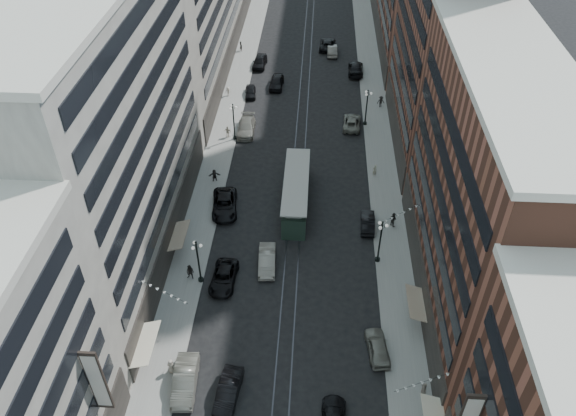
% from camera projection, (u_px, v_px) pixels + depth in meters
% --- Properties ---
extents(ground, '(220.00, 220.00, 0.00)m').
position_uv_depth(ground, '(302.00, 123.00, 82.23)').
color(ground, black).
rests_on(ground, ground).
extents(sidewalk_west, '(4.00, 180.00, 0.15)m').
position_uv_depth(sidewalk_west, '(236.00, 88.00, 90.34)').
color(sidewalk_west, gray).
rests_on(sidewalk_west, ground).
extents(sidewalk_east, '(4.00, 180.00, 0.15)m').
position_uv_depth(sidewalk_east, '(373.00, 92.00, 89.38)').
color(sidewalk_east, gray).
rests_on(sidewalk_east, ground).
extents(rail_west, '(0.12, 180.00, 0.02)m').
position_uv_depth(rail_west, '(300.00, 90.00, 89.93)').
color(rail_west, '#2D2D33').
rests_on(rail_west, ground).
extents(rail_east, '(0.12, 180.00, 0.02)m').
position_uv_depth(rail_east, '(309.00, 91.00, 89.87)').
color(rail_east, '#2D2D33').
rests_on(rail_east, ground).
extents(building_west_mid, '(8.00, 36.00, 28.00)m').
position_uv_depth(building_west_mid, '(115.00, 138.00, 53.30)').
color(building_west_mid, '#9F9B8D').
rests_on(building_west_mid, ground).
extents(building_east_mid, '(8.00, 30.00, 24.00)m').
position_uv_depth(building_east_mid, '(483.00, 201.00, 49.24)').
color(building_east_mid, brown).
rests_on(building_east_mid, ground).
extents(lamppost_sw_far, '(1.03, 1.14, 5.52)m').
position_uv_depth(lamppost_sw_far, '(198.00, 260.00, 56.09)').
color(lamppost_sw_far, black).
rests_on(lamppost_sw_far, sidewalk_west).
extents(lamppost_sw_mid, '(1.03, 1.14, 5.52)m').
position_uv_depth(lamppost_sw_mid, '(234.00, 121.00, 76.82)').
color(lamppost_sw_mid, black).
rests_on(lamppost_sw_mid, sidewalk_west).
extents(lamppost_se_far, '(1.03, 1.14, 5.52)m').
position_uv_depth(lamppost_se_far, '(380.00, 240.00, 58.35)').
color(lamppost_se_far, black).
rests_on(lamppost_se_far, sidewalk_east).
extents(lamppost_se_mid, '(1.03, 1.14, 5.52)m').
position_uv_depth(lamppost_se_mid, '(367.00, 106.00, 79.85)').
color(lamppost_se_mid, black).
rests_on(lamppost_se_mid, sidewalk_east).
extents(streetcar, '(2.91, 13.15, 3.64)m').
position_uv_depth(streetcar, '(296.00, 193.00, 66.73)').
color(streetcar, '#203228').
rests_on(streetcar, ground).
extents(car_1, '(2.21, 5.50, 1.78)m').
position_uv_depth(car_1, '(185.00, 380.00, 48.04)').
color(car_1, '#67675C').
rests_on(car_1, ground).
extents(car_2, '(2.68, 5.39, 1.47)m').
position_uv_depth(car_2, '(224.00, 277.00, 57.51)').
color(car_2, black).
rests_on(car_2, ground).
extents(car_4, '(2.37, 4.73, 1.55)m').
position_uv_depth(car_4, '(378.00, 347.00, 50.85)').
color(car_4, slate).
rests_on(car_4, ground).
extents(car_5, '(2.21, 5.01, 1.60)m').
position_uv_depth(car_5, '(228.00, 391.00, 47.34)').
color(car_5, black).
rests_on(car_5, ground).
extents(pedestrian_1, '(0.86, 0.59, 1.62)m').
position_uv_depth(pedestrian_1, '(171.00, 366.00, 49.06)').
color(pedestrian_1, '#A09585').
rests_on(pedestrian_1, sidewalk_west).
extents(pedestrian_2, '(0.96, 0.65, 1.82)m').
position_uv_depth(pedestrian_2, '(190.00, 272.00, 57.63)').
color(pedestrian_2, black).
rests_on(pedestrian_2, sidewalk_west).
extents(pedestrian_4, '(0.59, 1.12, 1.85)m').
position_uv_depth(pedestrian_4, '(424.00, 390.00, 47.09)').
color(pedestrian_4, gray).
rests_on(pedestrian_4, sidewalk_east).
extents(car_7, '(3.56, 6.47, 1.72)m').
position_uv_depth(car_7, '(225.00, 204.00, 66.42)').
color(car_7, black).
rests_on(car_7, ground).
extents(car_8, '(2.48, 5.91, 1.71)m').
position_uv_depth(car_8, '(246.00, 127.00, 79.77)').
color(car_8, slate).
rests_on(car_8, ground).
extents(car_9, '(2.44, 5.36, 1.78)m').
position_uv_depth(car_9, '(260.00, 62.00, 96.07)').
color(car_9, black).
rests_on(car_9, ground).
extents(car_10, '(1.72, 4.47, 1.45)m').
position_uv_depth(car_10, '(368.00, 222.00, 64.15)').
color(car_10, black).
rests_on(car_10, ground).
extents(car_11, '(2.80, 5.44, 1.47)m').
position_uv_depth(car_11, '(352.00, 122.00, 81.01)').
color(car_11, slate).
rests_on(car_11, ground).
extents(car_12, '(2.64, 6.09, 1.75)m').
position_uv_depth(car_12, '(356.00, 68.00, 94.08)').
color(car_12, black).
rests_on(car_12, ground).
extents(car_13, '(2.30, 5.22, 1.75)m').
position_uv_depth(car_13, '(277.00, 82.00, 90.27)').
color(car_13, black).
rests_on(car_13, ground).
extents(car_14, '(1.79, 4.92, 1.61)m').
position_uv_depth(car_14, '(332.00, 50.00, 99.79)').
color(car_14, slate).
rests_on(car_14, ground).
extents(pedestrian_5, '(1.56, 0.78, 1.62)m').
position_uv_depth(pedestrian_5, '(214.00, 175.00, 70.72)').
color(pedestrian_5, black).
rests_on(pedestrian_5, sidewalk_west).
extents(pedestrian_6, '(1.09, 0.69, 1.72)m').
position_uv_depth(pedestrian_6, '(228.00, 132.00, 78.51)').
color(pedestrian_6, '#ADA38F').
rests_on(pedestrian_6, sidewalk_west).
extents(pedestrian_7, '(0.93, 0.97, 1.79)m').
position_uv_depth(pedestrian_7, '(393.00, 219.00, 64.08)').
color(pedestrian_7, black).
rests_on(pedestrian_7, sidewalk_east).
extents(pedestrian_8, '(0.73, 0.64, 1.67)m').
position_uv_depth(pedestrian_8, '(375.00, 170.00, 71.51)').
color(pedestrian_8, '#A7A38A').
rests_on(pedestrian_8, sidewalk_east).
extents(pedestrian_9, '(1.21, 0.66, 1.77)m').
position_uv_depth(pedestrian_9, '(381.00, 102.00, 85.06)').
color(pedestrian_9, black).
rests_on(pedestrian_9, sidewalk_east).
extents(car_extra_0, '(3.03, 6.01, 1.63)m').
position_uv_depth(car_extra_0, '(327.00, 44.00, 101.77)').
color(car_extra_0, black).
rests_on(car_extra_0, ground).
extents(car_extra_1, '(2.02, 4.19, 1.38)m').
position_uv_depth(car_extra_1, '(250.00, 92.00, 88.15)').
color(car_extra_1, black).
rests_on(car_extra_1, ground).
extents(car_extra_2, '(2.03, 5.09, 1.65)m').
position_uv_depth(car_extra_2, '(267.00, 260.00, 59.29)').
color(car_extra_2, gray).
rests_on(car_extra_2, ground).
extents(pedestrian_extra_0, '(0.71, 0.77, 1.76)m').
position_uv_depth(pedestrian_extra_0, '(241.00, 46.00, 100.62)').
color(pedestrian_extra_0, black).
rests_on(pedestrian_extra_0, sidewalk_west).
extents(pedestrian_extra_1, '(1.05, 0.68, 1.51)m').
position_uv_depth(pedestrian_extra_1, '(228.00, 91.00, 87.81)').
color(pedestrian_extra_1, '#B3A694').
rests_on(pedestrian_extra_1, sidewalk_west).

